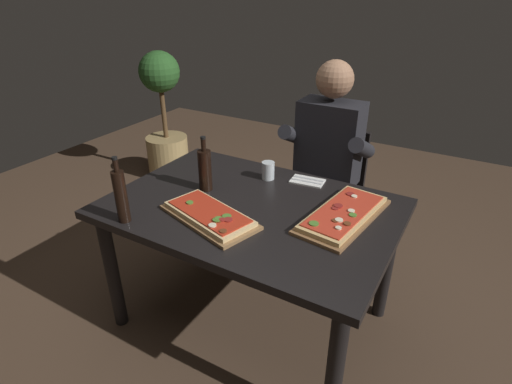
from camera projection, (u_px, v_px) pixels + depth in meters
name	position (u px, v px, depth m)	size (l,w,h in m)	color
ground_plane	(252.00, 317.00, 2.34)	(6.40, 6.40, 0.00)	#4C3828
dining_table	(251.00, 222.00, 2.04)	(1.40, 0.96, 0.74)	black
pizza_rectangular_front	(209.00, 215.00, 1.87)	(0.53, 0.36, 0.05)	olive
pizza_rectangular_left	(343.00, 214.00, 1.88)	(0.31, 0.57, 0.05)	brown
wine_bottle_dark	(121.00, 195.00, 1.81)	(0.06, 0.06, 0.32)	black
oil_bottle_amber	(205.00, 169.00, 2.10)	(0.07, 0.07, 0.29)	black
tumbler_near_camera	(268.00, 170.00, 2.24)	(0.07, 0.07, 0.10)	silver
napkin_cutlery_set	(307.00, 181.00, 2.23)	(0.19, 0.13, 0.01)	white
diner_chair	(329.00, 188.00, 2.73)	(0.44, 0.44, 0.87)	black
seated_diner	(325.00, 159.00, 2.52)	(0.53, 0.41, 1.33)	#23232D
potted_plant_corner	(165.00, 121.00, 3.81)	(0.39, 0.39, 1.19)	tan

